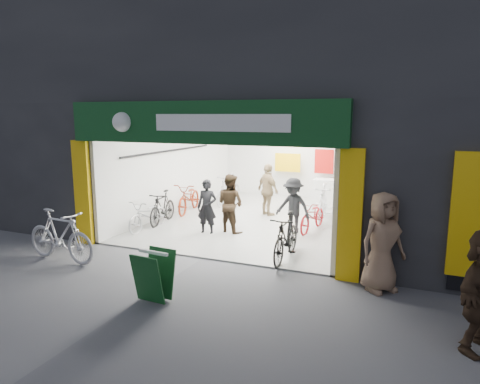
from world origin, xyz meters
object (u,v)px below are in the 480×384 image
Objects in this scene: bike_right_front at (286,238)px; pedestrian_near at (382,242)px; sandwich_board at (154,275)px; bike_left_front at (148,215)px; parked_bike at (60,236)px.

pedestrian_near is at bearing -23.47° from bike_right_front.
sandwich_board is at bearing 165.00° from pedestrian_near.
bike_left_front is 4.78m from sandwich_board.
bike_left_front is 0.86× the size of parked_bike.
sandwich_board reaches higher than bike_left_front.
sandwich_board is (3.08, -0.97, -0.10)m from parked_bike.
pedestrian_near is (2.07, -0.90, 0.39)m from bike_right_front.
parked_bike reaches higher than sandwich_board.
pedestrian_near reaches higher than bike_left_front.
bike_right_front is (4.30, -1.00, 0.09)m from bike_left_front.
pedestrian_near is at bearing -14.52° from bike_left_front.
bike_right_front reaches higher than sandwich_board.
pedestrian_near is 2.11× the size of sandwich_board.
bike_left_front is 0.94× the size of bike_right_front.
sandwich_board is at bearing -117.80° from bike_right_front.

